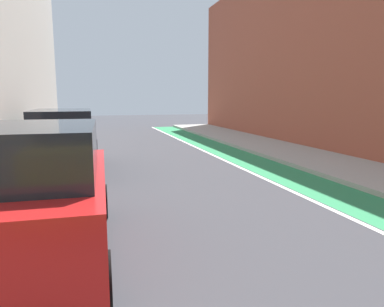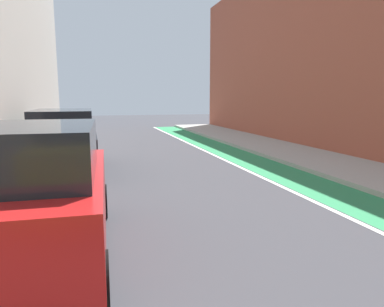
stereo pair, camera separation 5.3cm
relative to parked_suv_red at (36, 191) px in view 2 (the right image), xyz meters
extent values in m
plane|color=#38383D|center=(3.14, 2.41, -1.02)|extent=(79.16, 79.16, 0.00)
cube|color=#2D8451|center=(6.52, 4.41, -1.02)|extent=(1.60, 35.98, 0.00)
cube|color=white|center=(5.62, 4.41, -1.01)|extent=(0.12, 35.98, 0.00)
cube|color=#A8A59E|center=(8.82, 4.41, -0.95)|extent=(3.00, 35.98, 0.14)
cube|color=#9E4C38|center=(11.52, 6.41, 3.65)|extent=(2.40, 31.98, 9.33)
cube|color=red|center=(0.00, 0.06, -0.21)|extent=(2.07, 4.29, 0.95)
cube|color=black|center=(-0.01, -0.15, 0.59)|extent=(1.77, 2.59, 0.75)
cylinder|color=black|center=(-0.81, 1.65, -0.69)|extent=(0.25, 0.67, 0.66)
cylinder|color=black|center=(0.93, 1.59, -0.69)|extent=(0.25, 0.67, 0.66)
cylinder|color=black|center=(0.82, -1.53, -0.69)|extent=(0.25, 0.67, 0.66)
cube|color=black|center=(0.00, 6.24, -0.21)|extent=(1.90, 4.78, 0.95)
cube|color=black|center=(0.00, 6.00, 0.59)|extent=(1.67, 2.87, 0.75)
cylinder|color=black|center=(-0.87, 8.08, -0.69)|extent=(0.22, 0.66, 0.66)
cylinder|color=black|center=(0.87, 8.08, -0.69)|extent=(0.22, 0.66, 0.66)
cylinder|color=black|center=(-0.86, 4.40, -0.69)|extent=(0.22, 0.66, 0.66)
cylinder|color=black|center=(0.87, 4.40, -0.69)|extent=(0.22, 0.66, 0.66)
camera|label=1|loc=(0.75, -5.30, 1.33)|focal=32.87mm
camera|label=2|loc=(0.80, -5.32, 1.33)|focal=32.87mm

